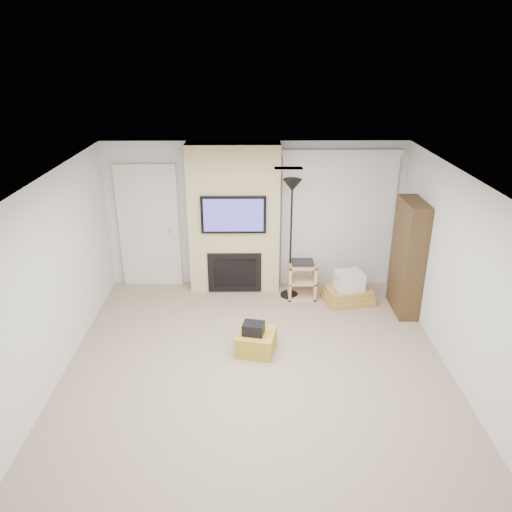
{
  "coord_description": "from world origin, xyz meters",
  "views": [
    {
      "loc": [
        -0.07,
        -5.31,
        3.89
      ],
      "look_at": [
        0.0,
        1.2,
        1.15
      ],
      "focal_mm": 35.0,
      "sensor_mm": 36.0,
      "label": 1
    }
  ],
  "objects_px": {
    "ottoman": "(256,342)",
    "box_stack": "(348,290)",
    "floor_lamp": "(292,206)",
    "av_stand": "(302,278)",
    "bookshelf": "(408,258)"
  },
  "relations": [
    {
      "from": "av_stand",
      "to": "box_stack",
      "type": "height_order",
      "value": "av_stand"
    },
    {
      "from": "av_stand",
      "to": "bookshelf",
      "type": "distance_m",
      "value": 1.72
    },
    {
      "from": "box_stack",
      "to": "bookshelf",
      "type": "relative_size",
      "value": 0.49
    },
    {
      "from": "box_stack",
      "to": "bookshelf",
      "type": "distance_m",
      "value": 1.12
    },
    {
      "from": "floor_lamp",
      "to": "box_stack",
      "type": "bearing_deg",
      "value": -12.21
    },
    {
      "from": "av_stand",
      "to": "bookshelf",
      "type": "xyz_separation_m",
      "value": [
        1.57,
        -0.45,
        0.55
      ]
    },
    {
      "from": "ottoman",
      "to": "bookshelf",
      "type": "relative_size",
      "value": 0.28
    },
    {
      "from": "ottoman",
      "to": "floor_lamp",
      "type": "xyz_separation_m",
      "value": [
        0.58,
        1.67,
        1.43
      ]
    },
    {
      "from": "av_stand",
      "to": "box_stack",
      "type": "distance_m",
      "value": 0.78
    },
    {
      "from": "av_stand",
      "to": "bookshelf",
      "type": "height_order",
      "value": "bookshelf"
    },
    {
      "from": "ottoman",
      "to": "box_stack",
      "type": "bearing_deg",
      "value": 43.72
    },
    {
      "from": "av_stand",
      "to": "box_stack",
      "type": "xyz_separation_m",
      "value": [
        0.75,
        -0.16,
        -0.15
      ]
    },
    {
      "from": "box_stack",
      "to": "ottoman",
      "type": "bearing_deg",
      "value": -136.28
    },
    {
      "from": "ottoman",
      "to": "floor_lamp",
      "type": "relative_size",
      "value": 0.25
    },
    {
      "from": "ottoman",
      "to": "box_stack",
      "type": "relative_size",
      "value": 0.57
    }
  ]
}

